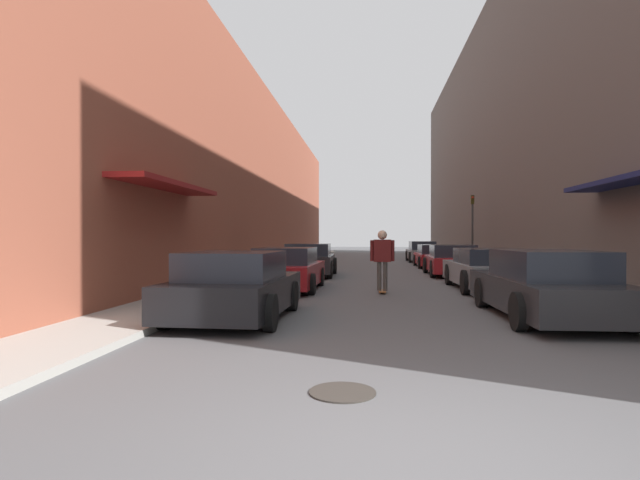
% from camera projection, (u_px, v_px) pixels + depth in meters
% --- Properties ---
extents(ground, '(108.22, 108.22, 0.00)m').
position_uv_depth(ground, '(379.00, 272.00, 22.98)').
color(ground, '#515154').
extents(curb_strip_left, '(1.80, 49.19, 0.12)m').
position_uv_depth(curb_strip_left, '(290.00, 264.00, 28.37)').
color(curb_strip_left, '#A3A099').
rests_on(curb_strip_left, ground).
extents(curb_strip_right, '(1.80, 49.19, 0.12)m').
position_uv_depth(curb_strip_right, '(468.00, 265.00, 27.37)').
color(curb_strip_right, '#A3A099').
rests_on(curb_strip_right, ground).
extents(building_row_left, '(4.90, 49.19, 9.52)m').
position_uv_depth(building_row_left, '(240.00, 182.00, 28.62)').
color(building_row_left, brown).
rests_on(building_row_left, ground).
extents(building_row_right, '(4.90, 49.19, 14.40)m').
position_uv_depth(building_row_right, '(523.00, 134.00, 27.03)').
color(building_row_right, '#564C47').
rests_on(building_row_right, ground).
extents(parked_car_left_0, '(2.05, 3.99, 1.33)m').
position_uv_depth(parked_car_left_0, '(235.00, 287.00, 9.75)').
color(parked_car_left_0, black).
rests_on(parked_car_left_0, ground).
extents(parked_car_left_1, '(1.99, 4.11, 1.29)m').
position_uv_depth(parked_car_left_1, '(287.00, 270.00, 15.15)').
color(parked_car_left_1, maroon).
rests_on(parked_car_left_1, ground).
extents(parked_car_left_2, '(2.08, 4.03, 1.33)m').
position_uv_depth(parked_car_left_2, '(309.00, 260.00, 20.51)').
color(parked_car_left_2, '#232326').
rests_on(parked_car_left_2, ground).
extents(parked_car_right_0, '(2.00, 4.74, 1.36)m').
position_uv_depth(parked_car_right_0, '(546.00, 286.00, 9.85)').
color(parked_car_right_0, '#232326').
rests_on(parked_car_right_0, ground).
extents(parked_car_right_1, '(1.91, 4.72, 1.26)m').
position_uv_depth(parked_car_right_1, '(485.00, 269.00, 15.17)').
color(parked_car_right_1, gray).
rests_on(parked_car_right_1, ground).
extents(parked_car_right_2, '(2.04, 4.26, 1.28)m').
position_uv_depth(parked_car_right_2, '(452.00, 261.00, 20.73)').
color(parked_car_right_2, maroon).
rests_on(parked_car_right_2, ground).
extents(parked_car_right_3, '(2.01, 4.42, 1.20)m').
position_uv_depth(parked_car_right_3, '(435.00, 256.00, 26.27)').
color(parked_car_right_3, maroon).
rests_on(parked_car_right_3, ground).
extents(parked_car_right_4, '(1.85, 4.42, 1.32)m').
position_uv_depth(parked_car_right_4, '(422.00, 252.00, 32.07)').
color(parked_car_right_4, gray).
rests_on(parked_car_right_4, ground).
extents(skateboarder, '(0.69, 0.78, 1.80)m').
position_uv_depth(skateboarder, '(382.00, 254.00, 14.26)').
color(skateboarder, brown).
rests_on(skateboarder, ground).
extents(manhole_cover, '(0.70, 0.70, 0.02)m').
position_uv_depth(manhole_cover, '(343.00, 392.00, 5.18)').
color(manhole_cover, '#332D28').
rests_on(manhole_cover, ground).
extents(traffic_light, '(0.16, 0.22, 3.61)m').
position_uv_depth(traffic_light, '(472.00, 222.00, 25.45)').
color(traffic_light, '#2D2D2D').
rests_on(traffic_light, curb_strip_right).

